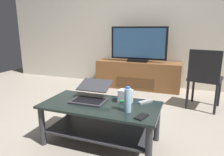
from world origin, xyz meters
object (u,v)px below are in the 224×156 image
object	(u,v)px
television	(138,45)
cell_phone	(141,117)
water_bottle_near	(128,100)
tv_remote	(145,102)
dining_chair	(205,76)
media_cabinet	(138,75)
router_box	(126,96)
laptop	(91,94)
coffee_table	(101,116)

from	to	relation	value
television	cell_phone	world-z (taller)	television
water_bottle_near	tv_remote	size ratio (longest dim) A/B	1.49
television	dining_chair	distance (m)	1.42
tv_remote	media_cabinet	bearing A→B (deg)	144.08
tv_remote	dining_chair	bearing A→B (deg)	100.38
router_box	cell_phone	world-z (taller)	router_box
media_cabinet	television	world-z (taller)	television
router_box	water_bottle_near	world-z (taller)	water_bottle_near
laptop	cell_phone	size ratio (longest dim) A/B	2.95
laptop	router_box	size ratio (longest dim) A/B	2.96
television	water_bottle_near	bearing A→B (deg)	-79.20
dining_chair	router_box	world-z (taller)	dining_chair
coffee_table	water_bottle_near	size ratio (longest dim) A/B	4.97
coffee_table	dining_chair	bearing A→B (deg)	52.27
dining_chair	router_box	size ratio (longest dim) A/B	6.38
dining_chair	water_bottle_near	world-z (taller)	dining_chair
television	water_bottle_near	distance (m)	2.25
laptop	television	bearing A→B (deg)	89.05
water_bottle_near	media_cabinet	bearing A→B (deg)	100.69
dining_chair	media_cabinet	bearing A→B (deg)	146.42
router_box	tv_remote	size ratio (longest dim) A/B	0.87
water_bottle_near	tv_remote	world-z (taller)	water_bottle_near
coffee_table	television	size ratio (longest dim) A/B	1.08
cell_phone	dining_chair	bearing A→B (deg)	86.45
router_box	water_bottle_near	size ratio (longest dim) A/B	0.59
water_bottle_near	television	bearing A→B (deg)	100.80
media_cabinet	water_bottle_near	bearing A→B (deg)	-79.31
laptop	cell_phone	world-z (taller)	laptop
laptop	media_cabinet	bearing A→B (deg)	89.06
coffee_table	cell_phone	distance (m)	0.50
television	router_box	size ratio (longest dim) A/B	7.85
dining_chair	cell_phone	distance (m)	1.63
television	dining_chair	size ratio (longest dim) A/B	1.23
coffee_table	laptop	world-z (taller)	laptop
media_cabinet	tv_remote	bearing A→B (deg)	-74.76
coffee_table	dining_chair	xyz separation A→B (m)	(1.05, 1.35, 0.21)
cell_phone	tv_remote	bearing A→B (deg)	113.66
coffee_table	television	xyz separation A→B (m)	(-0.11, 2.10, 0.57)
coffee_table	tv_remote	size ratio (longest dim) A/B	7.38
cell_phone	laptop	bearing A→B (deg)	175.16
cell_phone	tv_remote	distance (m)	0.36
coffee_table	tv_remote	distance (m)	0.48
media_cabinet	laptop	bearing A→B (deg)	-90.94
cell_phone	media_cabinet	bearing A→B (deg)	121.56
laptop	water_bottle_near	distance (m)	0.48
media_cabinet	television	size ratio (longest dim) A/B	1.51
tv_remote	water_bottle_near	bearing A→B (deg)	-72.04
router_box	cell_phone	size ratio (longest dim) A/B	0.99
dining_chair	laptop	xyz separation A→B (m)	(-1.19, -1.27, -0.02)
coffee_table	television	bearing A→B (deg)	92.91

